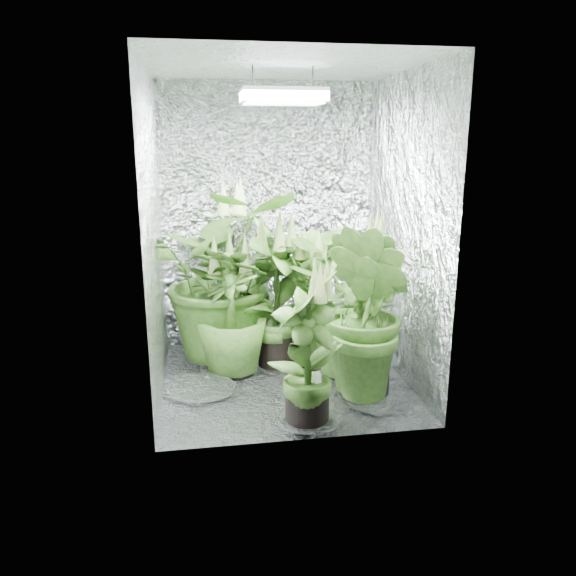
{
  "coord_description": "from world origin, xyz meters",
  "views": [
    {
      "loc": [
        -0.53,
        -3.48,
        1.57
      ],
      "look_at": [
        0.03,
        0.0,
        0.64
      ],
      "focal_mm": 35.0,
      "sensor_mm": 36.0,
      "label": 1
    }
  ],
  "objects_px": {
    "plant_a": "(225,274)",
    "plant_g": "(368,314)",
    "plant_e": "(352,308)",
    "plant_f": "(307,351)",
    "circulation_fan": "(362,345)",
    "plant_d": "(232,313)",
    "plant_c": "(310,301)",
    "grow_lamp": "(283,96)",
    "plant_b": "(277,295)"
  },
  "relations": [
    {
      "from": "plant_a",
      "to": "plant_g",
      "type": "xyz_separation_m",
      "value": [
        0.82,
        -0.81,
        -0.09
      ]
    },
    {
      "from": "plant_e",
      "to": "plant_f",
      "type": "bearing_deg",
      "value": -124.22
    },
    {
      "from": "plant_e",
      "to": "plant_g",
      "type": "bearing_deg",
      "value": -89.59
    },
    {
      "from": "circulation_fan",
      "to": "plant_d",
      "type": "bearing_deg",
      "value": 175.96
    },
    {
      "from": "plant_a",
      "to": "plant_c",
      "type": "bearing_deg",
      "value": -17.77
    },
    {
      "from": "plant_d",
      "to": "plant_f",
      "type": "height_order",
      "value": "plant_f"
    },
    {
      "from": "grow_lamp",
      "to": "plant_d",
      "type": "distance_m",
      "value": 1.44
    },
    {
      "from": "grow_lamp",
      "to": "circulation_fan",
      "type": "bearing_deg",
      "value": 14.64
    },
    {
      "from": "plant_c",
      "to": "circulation_fan",
      "type": "height_order",
      "value": "plant_c"
    },
    {
      "from": "plant_e",
      "to": "plant_g",
      "type": "height_order",
      "value": "plant_g"
    },
    {
      "from": "plant_c",
      "to": "plant_e",
      "type": "height_order",
      "value": "plant_e"
    },
    {
      "from": "plant_b",
      "to": "plant_d",
      "type": "relative_size",
      "value": 1.15
    },
    {
      "from": "plant_d",
      "to": "circulation_fan",
      "type": "relative_size",
      "value": 2.61
    },
    {
      "from": "grow_lamp",
      "to": "plant_f",
      "type": "bearing_deg",
      "value": -86.82
    },
    {
      "from": "grow_lamp",
      "to": "plant_g",
      "type": "distance_m",
      "value": 1.4
    },
    {
      "from": "plant_a",
      "to": "plant_f",
      "type": "height_order",
      "value": "plant_a"
    },
    {
      "from": "plant_b",
      "to": "plant_c",
      "type": "relative_size",
      "value": 1.11
    },
    {
      "from": "plant_a",
      "to": "plant_e",
      "type": "relative_size",
      "value": 1.29
    },
    {
      "from": "plant_c",
      "to": "plant_f",
      "type": "height_order",
      "value": "plant_c"
    },
    {
      "from": "circulation_fan",
      "to": "plant_f",
      "type": "bearing_deg",
      "value": -128.15
    },
    {
      "from": "plant_g",
      "to": "plant_d",
      "type": "bearing_deg",
      "value": 147.08
    },
    {
      "from": "grow_lamp",
      "to": "plant_a",
      "type": "distance_m",
      "value": 1.32
    },
    {
      "from": "plant_a",
      "to": "plant_d",
      "type": "distance_m",
      "value": 0.35
    },
    {
      "from": "plant_c",
      "to": "plant_d",
      "type": "relative_size",
      "value": 1.04
    },
    {
      "from": "grow_lamp",
      "to": "plant_g",
      "type": "bearing_deg",
      "value": -36.41
    },
    {
      "from": "plant_a",
      "to": "plant_f",
      "type": "xyz_separation_m",
      "value": [
        0.39,
        -1.1,
        -0.19
      ]
    },
    {
      "from": "grow_lamp",
      "to": "circulation_fan",
      "type": "relative_size",
      "value": 1.34
    },
    {
      "from": "plant_c",
      "to": "plant_b",
      "type": "bearing_deg",
      "value": 178.61
    },
    {
      "from": "plant_c",
      "to": "plant_e",
      "type": "distance_m",
      "value": 0.36
    },
    {
      "from": "plant_a",
      "to": "plant_c",
      "type": "relative_size",
      "value": 1.32
    },
    {
      "from": "plant_f",
      "to": "circulation_fan",
      "type": "bearing_deg",
      "value": 55.01
    },
    {
      "from": "grow_lamp",
      "to": "plant_g",
      "type": "relative_size",
      "value": 0.42
    },
    {
      "from": "plant_b",
      "to": "plant_a",
      "type": "bearing_deg",
      "value": 152.38
    },
    {
      "from": "grow_lamp",
      "to": "plant_b",
      "type": "distance_m",
      "value": 1.34
    },
    {
      "from": "plant_c",
      "to": "plant_g",
      "type": "height_order",
      "value": "plant_g"
    },
    {
      "from": "plant_c",
      "to": "plant_e",
      "type": "bearing_deg",
      "value": -50.16
    },
    {
      "from": "plant_f",
      "to": "plant_g",
      "type": "distance_m",
      "value": 0.53
    },
    {
      "from": "plant_a",
      "to": "plant_g",
      "type": "distance_m",
      "value": 1.15
    },
    {
      "from": "plant_a",
      "to": "plant_c",
      "type": "height_order",
      "value": "plant_a"
    },
    {
      "from": "plant_e",
      "to": "plant_f",
      "type": "xyz_separation_m",
      "value": [
        -0.43,
        -0.63,
        -0.04
      ]
    },
    {
      "from": "plant_c",
      "to": "plant_g",
      "type": "xyz_separation_m",
      "value": [
        0.24,
        -0.62,
        0.08
      ]
    },
    {
      "from": "plant_g",
      "to": "circulation_fan",
      "type": "bearing_deg",
      "value": 76.16
    },
    {
      "from": "grow_lamp",
      "to": "plant_g",
      "type": "height_order",
      "value": "grow_lamp"
    },
    {
      "from": "plant_c",
      "to": "plant_a",
      "type": "bearing_deg",
      "value": 162.23
    },
    {
      "from": "plant_a",
      "to": "circulation_fan",
      "type": "distance_m",
      "value": 1.1
    },
    {
      "from": "plant_d",
      "to": "plant_g",
      "type": "height_order",
      "value": "plant_g"
    },
    {
      "from": "grow_lamp",
      "to": "plant_a",
      "type": "bearing_deg",
      "value": 127.51
    },
    {
      "from": "plant_a",
      "to": "plant_b",
      "type": "height_order",
      "value": "plant_a"
    },
    {
      "from": "plant_a",
      "to": "plant_d",
      "type": "relative_size",
      "value": 1.37
    },
    {
      "from": "plant_b",
      "to": "plant_f",
      "type": "height_order",
      "value": "plant_b"
    }
  ]
}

